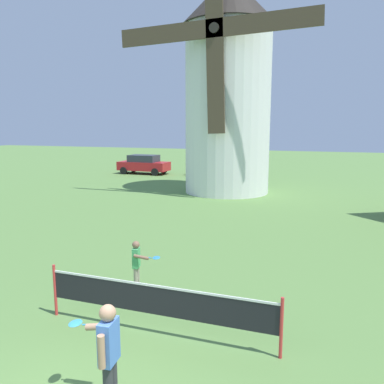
{
  "coord_description": "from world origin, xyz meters",
  "views": [
    {
      "loc": [
        3.05,
        -3.85,
        3.93
      ],
      "look_at": [
        0.11,
        4.43,
        2.44
      ],
      "focal_mm": 36.61,
      "sensor_mm": 36.0,
      "label": 1
    }
  ],
  "objects": [
    {
      "name": "player_far",
      "position": [
        -1.23,
        4.23,
        0.68
      ],
      "size": [
        0.76,
        0.39,
        1.2
      ],
      "color": "#9E937F",
      "rests_on": "ground_plane"
    },
    {
      "name": "player_near",
      "position": [
        0.3,
        0.42,
        0.87
      ],
      "size": [
        0.85,
        0.53,
        1.54
      ],
      "color": "#333338",
      "rests_on": "ground_plane"
    },
    {
      "name": "parked_car_silver",
      "position": [
        -5.55,
        25.85,
        0.81
      ],
      "size": [
        4.32,
        2.4,
        1.56
      ],
      "color": "silver",
      "rests_on": "ground_plane"
    },
    {
      "name": "tennis_net",
      "position": [
        0.11,
        2.43,
        0.68
      ],
      "size": [
        4.69,
        0.06,
        1.1
      ],
      "color": "red",
      "rests_on": "ground_plane"
    },
    {
      "name": "parked_car_red",
      "position": [
        -11.49,
        25.17,
        0.81
      ],
      "size": [
        4.19,
        1.92,
        1.56
      ],
      "color": "red",
      "rests_on": "ground_plane"
    },
    {
      "name": "windmill",
      "position": [
        -2.77,
        18.72,
        6.28
      ],
      "size": [
        10.42,
        5.66,
        13.94
      ],
      "color": "white",
      "rests_on": "ground_plane"
    }
  ]
}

